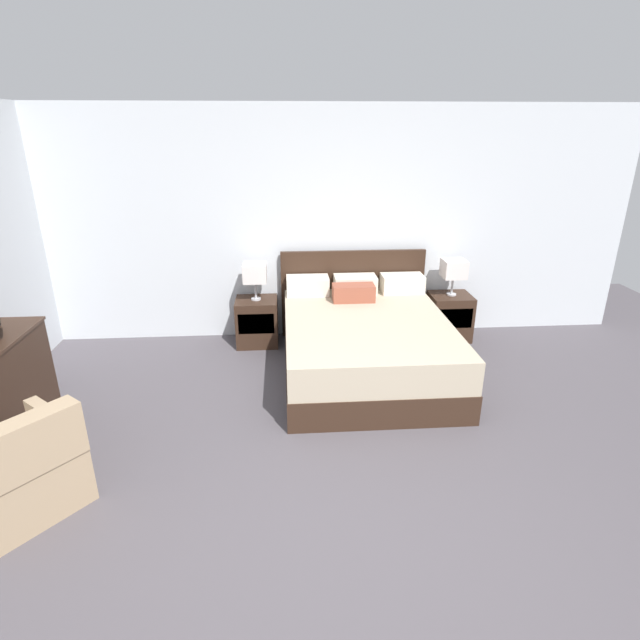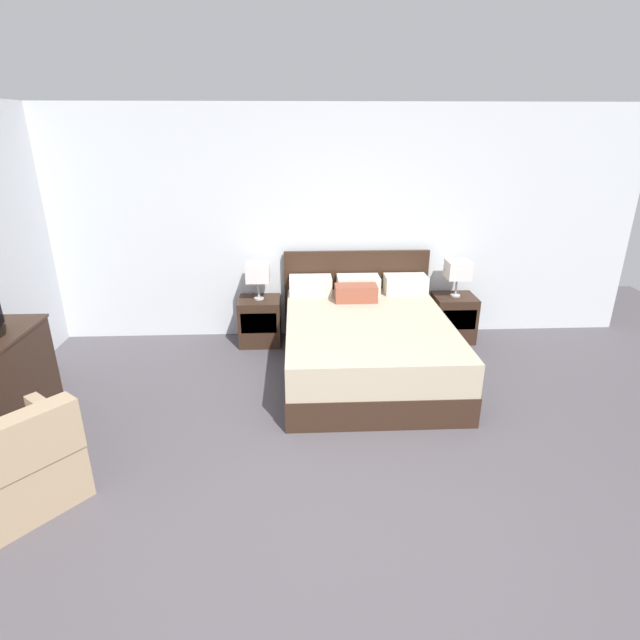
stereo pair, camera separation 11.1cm
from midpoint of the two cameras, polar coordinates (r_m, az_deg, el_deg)
name	(u,v)px [view 2 (the right image)]	position (r m, az deg, el deg)	size (l,w,h in m)	color
ground_plane	(348,542)	(3.36, 4.27, -23.99)	(9.99, 9.99, 0.00)	#4C474C
wall_back	(321,226)	(5.81, 0.71, 10.71)	(7.31, 0.06, 2.62)	silver
bed	(366,342)	(5.12, 5.92, -2.54)	(1.69, 2.12, 1.04)	#332116
nightstand_left	(260,321)	(5.81, -6.32, -0.12)	(0.47, 0.42, 0.54)	#332116
nightstand_right	(453,318)	(6.09, 15.46, 0.25)	(0.47, 0.42, 0.54)	#332116
table_lamp_left	(258,273)	(5.62, -6.56, 5.39)	(0.26, 0.26, 0.42)	#B7B7BC
table_lamp_right	(458,270)	(5.92, 16.00, 5.50)	(0.26, 0.26, 0.42)	#B7B7BC
armchair_by_window	(17,468)	(3.93, -30.65, -14.34)	(0.97, 0.97, 0.76)	#9E8466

